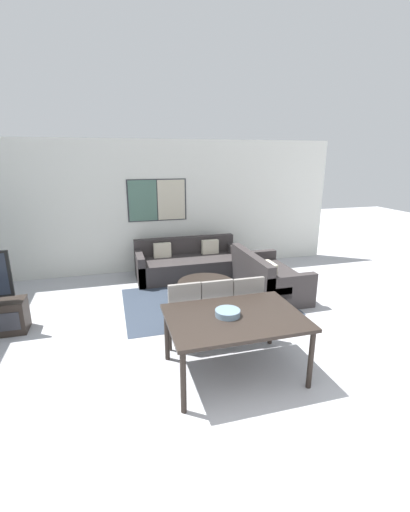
{
  "coord_description": "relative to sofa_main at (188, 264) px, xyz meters",
  "views": [
    {
      "loc": [
        -0.99,
        -2.19,
        2.47
      ],
      "look_at": [
        0.41,
        2.78,
        0.95
      ],
      "focal_mm": 24.0,
      "sensor_mm": 36.0,
      "label": 1
    }
  ],
  "objects": [
    {
      "name": "sofa_side",
      "position": [
        1.17,
        -1.33,
        -0.0
      ],
      "size": [
        0.92,
        1.63,
        0.78
      ],
      "rotation": [
        0.0,
        0.0,
        1.57
      ],
      "color": "#383333",
      "rests_on": "ground_plane"
    },
    {
      "name": "dining_chair_right",
      "position": [
        0.19,
        -2.69,
        0.26
      ],
      "size": [
        0.46,
        0.46,
        0.92
      ],
      "color": "gray",
      "rests_on": "ground_plane"
    },
    {
      "name": "dining_chair_centre",
      "position": [
        -0.25,
        -2.67,
        0.26
      ],
      "size": [
        0.46,
        0.46,
        0.92
      ],
      "color": "gray",
      "rests_on": "ground_plane"
    },
    {
      "name": "area_rug",
      "position": [
        0.0,
        -1.4,
        -0.26
      ],
      "size": [
        2.82,
        1.91,
        0.01
      ],
      "color": "#333D4C",
      "rests_on": "ground_plane"
    },
    {
      "name": "sofa_main",
      "position": [
        0.0,
        0.0,
        0.0
      ],
      "size": [
        2.17,
        0.92,
        0.78
      ],
      "color": "#383333",
      "rests_on": "ground_plane"
    },
    {
      "name": "coffee_table",
      "position": [
        0.0,
        -1.4,
        0.01
      ],
      "size": [
        0.99,
        0.99,
        0.36
      ],
      "color": "black",
      "rests_on": "ground_plane"
    },
    {
      "name": "ground_plane",
      "position": [
        -0.53,
        -4.55,
        -0.27
      ],
      "size": [
        24.0,
        24.0,
        0.0
      ],
      "primitive_type": "plane",
      "color": "#B2B2B7"
    },
    {
      "name": "dining_chair_left",
      "position": [
        -0.68,
        -2.66,
        0.26
      ],
      "size": [
        0.46,
        0.46,
        0.92
      ],
      "color": "gray",
      "rests_on": "ground_plane"
    },
    {
      "name": "fruit_bowl",
      "position": [
        -0.32,
        -3.43,
        0.51
      ],
      "size": [
        0.29,
        0.29,
        0.07
      ],
      "color": "slate",
      "rests_on": "dining_table"
    },
    {
      "name": "dining_table",
      "position": [
        -0.25,
        -3.45,
        0.4
      ],
      "size": [
        1.53,
        1.08,
        0.73
      ],
      "color": "black",
      "rests_on": "ground_plane"
    },
    {
      "name": "wall_back",
      "position": [
        -0.53,
        0.65,
        1.14
      ],
      "size": [
        8.14,
        0.09,
        2.8
      ],
      "color": "silver",
      "rests_on": "ground_plane"
    }
  ]
}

